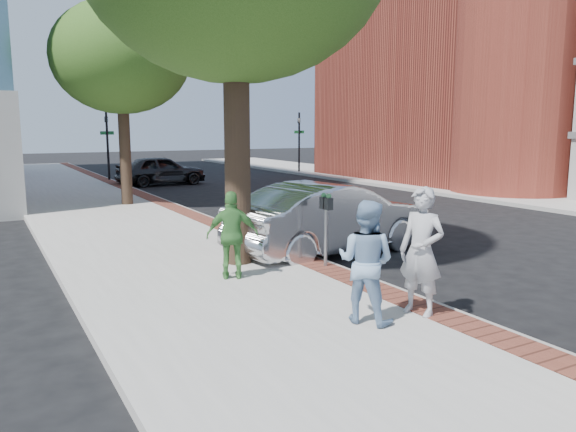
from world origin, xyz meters
TOP-DOWN VIEW (x-y plane):
  - ground at (0.00, 0.00)m, footprint 120.00×120.00m
  - sidewalk at (-1.50, 8.00)m, footprint 5.00×60.00m
  - brick_strip at (0.70, 8.00)m, footprint 0.60×60.00m
  - curb at (1.05, 8.00)m, footprint 0.10×60.00m
  - sidewalk_far at (14.50, 8.00)m, footprint 5.00×60.00m
  - church at (20.98, 13.13)m, footprint 19.00×16.00m
  - signal_near at (0.90, 22.00)m, footprint 0.70×0.15m
  - signal_far at (12.50, 22.00)m, footprint 0.70×0.15m
  - tree_far at (-0.50, 12.00)m, footprint 4.80×4.80m
  - parking_meter at (0.79, 0.76)m, footprint 0.12×0.32m
  - person_gray at (0.44, -2.36)m, footprint 0.65×0.80m
  - person_officer at (-0.47, -2.22)m, footprint 1.01×1.07m
  - person_green at (-1.19, 0.83)m, footprint 1.02×0.73m
  - sedan_silver at (1.88, 2.21)m, footprint 5.23×2.44m
  - bg_car at (2.95, 19.44)m, footprint 4.50×2.02m

SIDE VIEW (x-z plane):
  - ground at x=0.00m, z-range 0.00..0.00m
  - sidewalk at x=-1.50m, z-range 0.00..0.15m
  - curb at x=1.05m, z-range 0.00..0.15m
  - sidewalk_far at x=14.50m, z-range 0.00..0.15m
  - brick_strip at x=0.70m, z-range 0.15..0.16m
  - bg_car at x=2.95m, z-range 0.00..1.50m
  - sedan_silver at x=1.88m, z-range 0.00..1.66m
  - person_green at x=-1.19m, z-range 0.15..1.76m
  - person_officer at x=-0.47m, z-range 0.15..1.90m
  - person_gray at x=0.44m, z-range 0.15..2.05m
  - parking_meter at x=0.79m, z-range 0.47..1.94m
  - signal_near at x=0.90m, z-range 0.35..4.15m
  - signal_far at x=12.50m, z-range 0.35..4.15m
  - tree_far at x=-0.50m, z-range 1.73..8.87m
  - church at x=20.98m, z-range -2.94..17.46m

